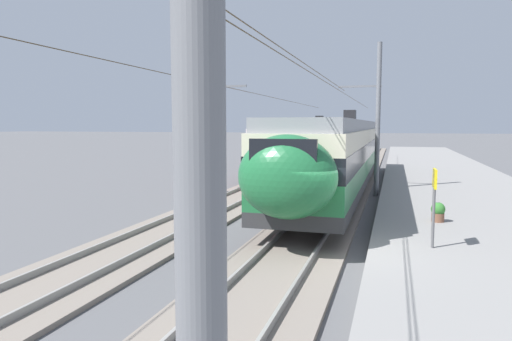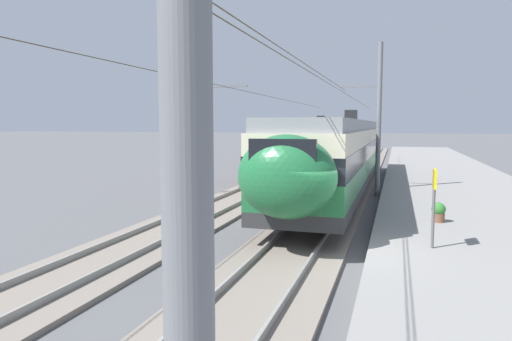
{
  "view_description": "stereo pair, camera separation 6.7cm",
  "coord_description": "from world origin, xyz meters",
  "px_view_note": "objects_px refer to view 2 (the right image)",
  "views": [
    {
      "loc": [
        -12.15,
        -1.51,
        3.64
      ],
      "look_at": [
        1.83,
        2.7,
        2.19
      ],
      "focal_mm": 32.29,
      "sensor_mm": 36.0,
      "label": 1
    },
    {
      "loc": [
        -12.13,
        -1.57,
        3.64
      ],
      "look_at": [
        1.83,
        2.7,
        2.19
      ],
      "focal_mm": 32.29,
      "sensor_mm": 36.0,
      "label": 2
    }
  ],
  "objects_px": {
    "train_far_track": "(312,141)",
    "catenary_mast_far_side": "(210,115)",
    "potted_plant_platform_edge": "(438,211)",
    "train_near_platform": "(342,152)",
    "platform_sign": "(434,190)",
    "catenary_mast_mid": "(376,117)",
    "catenary_mast_west": "(156,25)"
  },
  "relations": [
    {
      "from": "potted_plant_platform_edge",
      "to": "train_near_platform",
      "type": "bearing_deg",
      "value": 27.05
    },
    {
      "from": "train_near_platform",
      "to": "potted_plant_platform_edge",
      "type": "xyz_separation_m",
      "value": [
        -8.15,
        -4.16,
        -1.49
      ]
    },
    {
      "from": "catenary_mast_west",
      "to": "catenary_mast_mid",
      "type": "height_order",
      "value": "catenary_mast_west"
    },
    {
      "from": "catenary_mast_far_side",
      "to": "potted_plant_platform_edge",
      "type": "distance_m",
      "value": 12.41
    },
    {
      "from": "catenary_mast_west",
      "to": "catenary_mast_mid",
      "type": "relative_size",
      "value": 1.0
    },
    {
      "from": "catenary_mast_mid",
      "to": "catenary_mast_far_side",
      "type": "xyz_separation_m",
      "value": [
        -2.22,
        8.12,
        0.11
      ]
    },
    {
      "from": "train_far_track",
      "to": "catenary_mast_far_side",
      "type": "xyz_separation_m",
      "value": [
        -19.06,
        1.85,
        1.91
      ]
    },
    {
      "from": "train_far_track",
      "to": "platform_sign",
      "type": "bearing_deg",
      "value": -163.6
    },
    {
      "from": "potted_plant_platform_edge",
      "to": "train_far_track",
      "type": "bearing_deg",
      "value": 19.54
    },
    {
      "from": "catenary_mast_west",
      "to": "platform_sign",
      "type": "xyz_separation_m",
      "value": [
        10.94,
        -2.02,
        -2.15
      ]
    },
    {
      "from": "train_near_platform",
      "to": "platform_sign",
      "type": "xyz_separation_m",
      "value": [
        -11.74,
        -3.73,
        -0.3
      ]
    },
    {
      "from": "train_far_track",
      "to": "catenary_mast_far_side",
      "type": "relative_size",
      "value": 0.66
    },
    {
      "from": "train_near_platform",
      "to": "train_far_track",
      "type": "bearing_deg",
      "value": 15.52
    },
    {
      "from": "catenary_mast_mid",
      "to": "platform_sign",
      "type": "relative_size",
      "value": 22.44
    },
    {
      "from": "platform_sign",
      "to": "potted_plant_platform_edge",
      "type": "xyz_separation_m",
      "value": [
        3.59,
        -0.43,
        -1.2
      ]
    },
    {
      "from": "catenary_mast_west",
      "to": "catenary_mast_far_side",
      "type": "height_order",
      "value": "catenary_mast_far_side"
    },
    {
      "from": "potted_plant_platform_edge",
      "to": "catenary_mast_far_side",
      "type": "bearing_deg",
      "value": 62.43
    },
    {
      "from": "catenary_mast_west",
      "to": "catenary_mast_far_side",
      "type": "relative_size",
      "value": 1.0
    },
    {
      "from": "train_near_platform",
      "to": "catenary_mast_far_side",
      "type": "distance_m",
      "value": 7.19
    },
    {
      "from": "catenary_mast_mid",
      "to": "potted_plant_platform_edge",
      "type": "height_order",
      "value": "catenary_mast_mid"
    },
    {
      "from": "train_near_platform",
      "to": "platform_sign",
      "type": "distance_m",
      "value": 12.32
    },
    {
      "from": "train_far_track",
      "to": "platform_sign",
      "type": "relative_size",
      "value": 14.71
    },
    {
      "from": "train_near_platform",
      "to": "train_far_track",
      "type": "xyz_separation_m",
      "value": [
        16.43,
        4.56,
        0.0
      ]
    },
    {
      "from": "catenary_mast_west",
      "to": "potted_plant_platform_edge",
      "type": "height_order",
      "value": "catenary_mast_west"
    },
    {
      "from": "catenary_mast_west",
      "to": "catenary_mast_far_side",
      "type": "distance_m",
      "value": 21.64
    },
    {
      "from": "catenary_mast_far_side",
      "to": "catenary_mast_mid",
      "type": "bearing_deg",
      "value": -74.74
    },
    {
      "from": "catenary_mast_far_side",
      "to": "potted_plant_platform_edge",
      "type": "xyz_separation_m",
      "value": [
        -5.52,
        -10.57,
        -3.4
      ]
    },
    {
      "from": "train_far_track",
      "to": "catenary_mast_west",
      "type": "distance_m",
      "value": 39.66
    },
    {
      "from": "platform_sign",
      "to": "catenary_mast_far_side",
      "type": "bearing_deg",
      "value": 48.06
    },
    {
      "from": "catenary_mast_west",
      "to": "platform_sign",
      "type": "bearing_deg",
      "value": -10.45
    },
    {
      "from": "train_far_track",
      "to": "catenary_mast_west",
      "type": "xyz_separation_m",
      "value": [
        -39.11,
        -6.27,
        1.85
      ]
    },
    {
      "from": "catenary_mast_mid",
      "to": "catenary_mast_west",
      "type": "bearing_deg",
      "value": -180.0
    }
  ]
}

